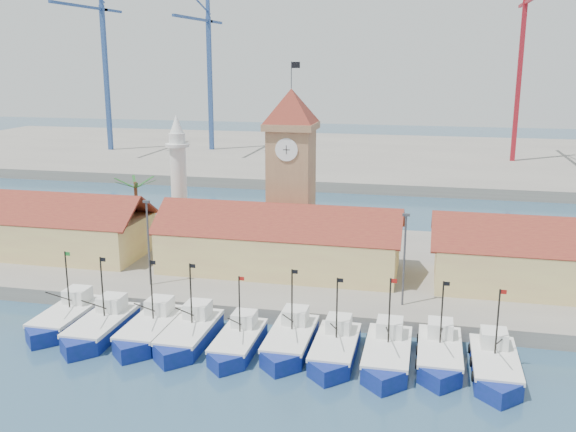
% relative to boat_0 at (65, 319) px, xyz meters
% --- Properties ---
extents(ground, '(400.00, 400.00, 0.00)m').
position_rel_boat_0_xyz_m(ground, '(16.73, -3.28, -0.78)').
color(ground, '#1E3E51').
rests_on(ground, ground).
extents(quay, '(140.00, 32.00, 1.50)m').
position_rel_boat_0_xyz_m(quay, '(16.73, 20.72, -0.03)').
color(quay, gray).
rests_on(quay, ground).
extents(terminal, '(240.00, 80.00, 2.00)m').
position_rel_boat_0_xyz_m(terminal, '(16.73, 106.72, 0.22)').
color(terminal, gray).
rests_on(terminal, ground).
extents(boat_0, '(3.63, 9.94, 7.52)m').
position_rel_boat_0_xyz_m(boat_0, '(0.00, 0.00, 0.00)').
color(boat_0, navy).
rests_on(boat_0, ground).
extents(boat_1, '(3.70, 10.14, 7.67)m').
position_rel_boat_0_xyz_m(boat_1, '(4.28, -1.28, 0.02)').
color(boat_1, navy).
rests_on(boat_1, ground).
extents(boat_2, '(3.64, 9.98, 7.55)m').
position_rel_boat_0_xyz_m(boat_2, '(8.87, -0.79, 0.00)').
color(boat_2, navy).
rests_on(boat_2, ground).
extents(boat_3, '(3.65, 9.99, 7.56)m').
position_rel_boat_0_xyz_m(boat_3, '(12.65, -0.95, 0.00)').
color(boat_3, navy).
rests_on(boat_3, ground).
extents(boat_4, '(3.33, 9.12, 6.90)m').
position_rel_boat_0_xyz_m(boat_4, '(17.29, -1.45, -0.06)').
color(boat_4, navy).
rests_on(boat_4, ground).
extents(boat_5, '(3.61, 9.88, 7.48)m').
position_rel_boat_0_xyz_m(boat_5, '(21.64, -0.30, -0.00)').
color(boat_5, navy).
rests_on(boat_5, ground).
extents(boat_6, '(3.51, 9.61, 7.27)m').
position_rel_boat_0_xyz_m(boat_6, '(25.66, -1.06, -0.03)').
color(boat_6, navy).
rests_on(boat_6, ground).
extents(boat_7, '(3.68, 10.09, 7.63)m').
position_rel_boat_0_xyz_m(boat_7, '(30.02, -1.23, 0.01)').
color(boat_7, navy).
rests_on(boat_7, ground).
extents(boat_8, '(3.55, 9.71, 7.35)m').
position_rel_boat_0_xyz_m(boat_8, '(34.23, -0.21, -0.02)').
color(boat_8, navy).
rests_on(boat_8, ground).
extents(boat_9, '(3.58, 9.81, 7.42)m').
position_rel_boat_0_xyz_m(boat_9, '(38.50, -1.37, -0.01)').
color(boat_9, navy).
rests_on(boat_9, ground).
extents(hall_left, '(31.20, 10.13, 7.61)m').
position_rel_boat_0_xyz_m(hall_left, '(-15.27, 16.72, 3.21)').
color(hall_left, '#DFD07A').
rests_on(hall_left, quay).
extents(hall_center, '(27.04, 10.13, 7.61)m').
position_rel_boat_0_xyz_m(hall_center, '(16.73, 16.72, 3.21)').
color(hall_center, '#DFD07A').
rests_on(hall_center, quay).
extents(clock_tower, '(5.80, 5.80, 22.70)m').
position_rel_boat_0_xyz_m(clock_tower, '(16.73, 22.71, 11.18)').
color(clock_tower, '#A47C54').
rests_on(clock_tower, quay).
extents(minaret, '(3.00, 3.00, 16.30)m').
position_rel_boat_0_xyz_m(minaret, '(1.73, 24.72, 8.95)').
color(minaret, silver).
rests_on(minaret, quay).
extents(palm_tree, '(5.60, 5.03, 8.39)m').
position_rel_boat_0_xyz_m(palm_tree, '(-3.27, 22.72, 5.47)').
color(palm_tree, brown).
rests_on(palm_tree, quay).
extents(lamp_posts, '(80.70, 0.25, 9.03)m').
position_rel_boat_0_xyz_m(lamp_posts, '(17.23, 8.72, 5.70)').
color(lamp_posts, '#3F3F44').
rests_on(lamp_posts, quay).
extents(crane_blue_far, '(1.00, 32.20, 42.14)m').
position_rel_boat_0_xyz_m(crane_blue_far, '(-46.92, 97.38, 24.57)').
color(crane_blue_far, '#2B4984').
rests_on(crane_blue_far, terminal).
extents(crane_blue_near, '(1.00, 32.03, 39.44)m').
position_rel_boat_0_xyz_m(crane_blue_near, '(-21.94, 103.33, 23.06)').
color(crane_blue_near, '#2B4984').
rests_on(crane_blue_near, terminal).
extents(crane_red_right, '(1.00, 33.04, 42.09)m').
position_rel_boat_0_xyz_m(crane_red_right, '(50.83, 100.26, 24.61)').
color(crane_red_right, maroon).
rests_on(crane_red_right, terminal).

